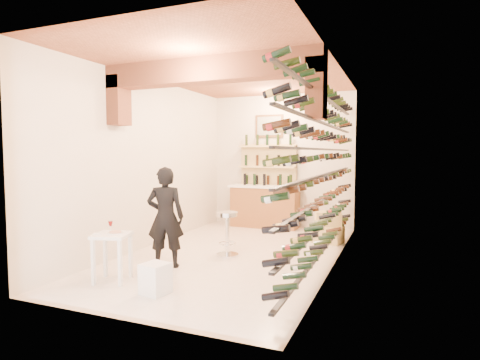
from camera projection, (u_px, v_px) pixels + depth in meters
The scene contains 11 objects.
ground at pixel (234, 254), 7.02m from camera, with size 6.00×6.00×0.00m, color beige.
room_shell at pixel (228, 126), 6.62m from camera, with size 3.52×6.02×3.21m.
wine_rack at pixel (321, 168), 6.34m from camera, with size 0.32×5.70×2.56m.
back_counter at pixel (265, 205), 9.54m from camera, with size 1.70×0.62×1.29m.
back_shelving at pixel (268, 178), 9.72m from camera, with size 1.40×0.31×2.73m.
tasting_table at pixel (112, 242), 5.50m from camera, with size 0.58×0.58×0.82m.
white_stool at pixel (155, 279), 5.05m from camera, with size 0.31×0.31×0.39m, color white.
person at pixel (165, 217), 6.18m from camera, with size 0.58×0.38×1.58m, color black.
chrome_barstool at pixel (227, 230), 6.89m from camera, with size 0.40×0.40×0.77m.
crate_lower at pixel (328, 234), 7.89m from camera, with size 0.56×0.39×0.34m, color #D5B975.
crate_upper at pixel (328, 219), 7.87m from camera, with size 0.50×0.34×0.29m, color #D5B975.
Camera 1 is at (2.69, -6.37, 1.80)m, focal length 29.61 mm.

